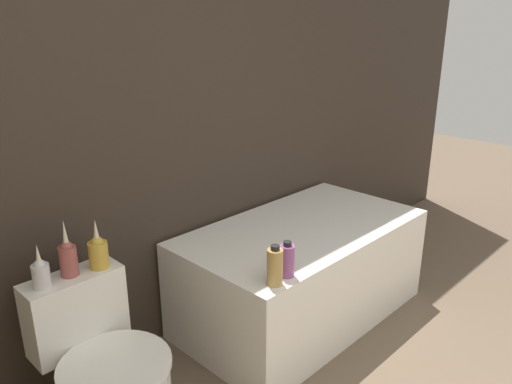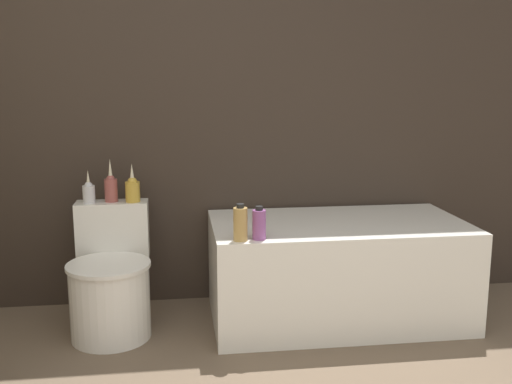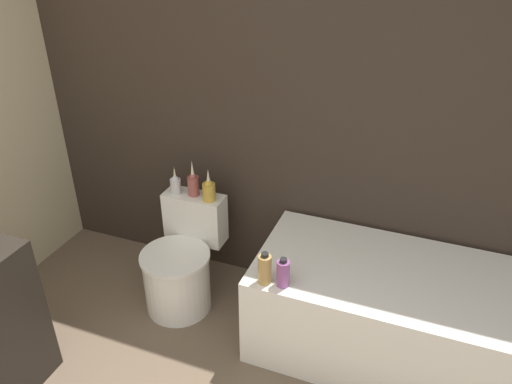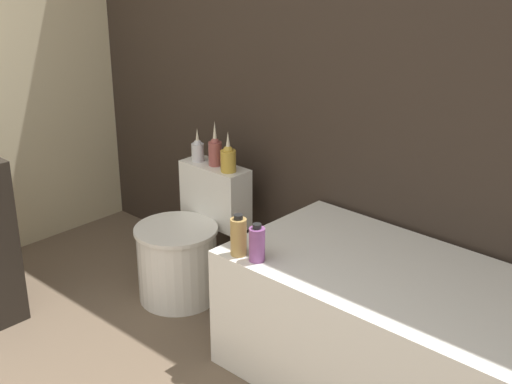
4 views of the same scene
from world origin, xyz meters
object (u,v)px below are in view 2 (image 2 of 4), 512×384
bathtub (337,269)px  vase_gold (89,192)px  shampoo_bottle_tall (240,224)px  vase_bronze (133,189)px  vase_silver (111,187)px  toilet (111,284)px  shampoo_bottle_short (259,224)px

bathtub → vase_gold: bearing=172.7°
shampoo_bottle_tall → vase_bronze: bearing=138.2°
vase_silver → vase_gold: bearing=-172.8°
toilet → bathtub: bearing=1.7°
vase_gold → vase_bronze: 0.24m
bathtub → vase_silver: size_ratio=5.86×
toilet → shampoo_bottle_tall: (0.66, -0.28, 0.38)m
shampoo_bottle_short → shampoo_bottle_tall: bearing=-172.3°
shampoo_bottle_short → vase_bronze: bearing=143.4°
vase_gold → shampoo_bottle_short: 1.00m
bathtub → shampoo_bottle_short: 0.68m
shampoo_bottle_tall → shampoo_bottle_short: shampoo_bottle_tall is taller
toilet → shampoo_bottle_tall: shampoo_bottle_tall is taller
bathtub → shampoo_bottle_short: (-0.49, -0.31, 0.35)m
bathtub → toilet: toilet is taller
vase_bronze → shampoo_bottle_tall: bearing=-41.8°
vase_silver → shampoo_bottle_tall: vase_silver is taller
vase_bronze → toilet: bearing=-120.1°
vase_gold → vase_silver: 0.12m
toilet → vase_silver: vase_silver is taller
vase_bronze → vase_silver: bearing=169.5°
vase_gold → shampoo_bottle_tall: size_ratio=0.99×
vase_bronze → shampoo_bottle_short: size_ratio=1.28×
toilet → shampoo_bottle_short: shampoo_bottle_short is taller
shampoo_bottle_tall → shampoo_bottle_short: 0.10m
vase_bronze → shampoo_bottle_tall: size_ratio=1.16×
vase_bronze → shampoo_bottle_tall: vase_bronze is taller
bathtub → vase_silver: vase_silver is taller
vase_silver → vase_bronze: size_ratio=1.12×
shampoo_bottle_tall → shampoo_bottle_short: (0.09, 0.01, -0.01)m
bathtub → vase_gold: vase_gold is taller
vase_gold → vase_bronze: bearing=-1.7°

